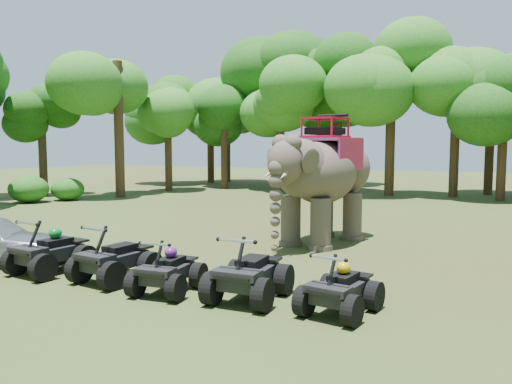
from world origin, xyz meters
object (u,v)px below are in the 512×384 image
(atv_2, at_px, (168,265))
(atv_3, at_px, (249,267))
(elephant, at_px, (323,179))
(atv_0, at_px, (50,246))
(atv_1, at_px, (115,252))
(atv_4, at_px, (340,282))

(atv_2, relative_size, atv_3, 0.87)
(elephant, height_order, atv_0, elephant)
(elephant, xyz_separation_m, atv_0, (-4.93, -6.63, -1.40))
(elephant, bearing_deg, atv_0, -113.83)
(atv_1, distance_m, atv_4, 5.39)
(atv_3, bearing_deg, elephant, 92.31)
(elephant, height_order, atv_1, elephant)
(atv_0, relative_size, atv_3, 1.00)
(atv_1, bearing_deg, atv_4, 7.23)
(atv_4, bearing_deg, atv_0, -169.75)
(atv_2, bearing_deg, atv_0, 172.30)
(elephant, distance_m, atv_0, 8.38)
(atv_0, xyz_separation_m, atv_1, (1.95, 0.11, -0.01))
(atv_0, bearing_deg, elephant, 59.68)
(atv_1, xyz_separation_m, atv_4, (5.39, -0.02, -0.08))
(atv_1, relative_size, atv_2, 1.13)
(atv_2, height_order, atv_4, atv_4)
(atv_0, xyz_separation_m, atv_3, (5.42, 0.14, 0.00))
(atv_0, height_order, atv_3, atv_3)
(atv_0, relative_size, atv_1, 1.01)
(elephant, height_order, atv_3, elephant)
(atv_0, height_order, atv_1, atv_0)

